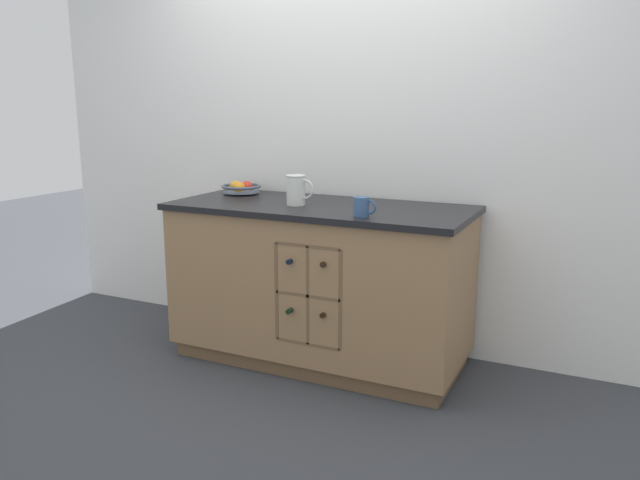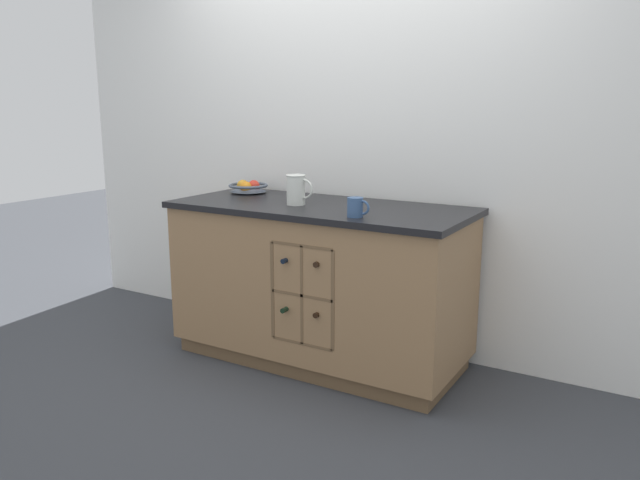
# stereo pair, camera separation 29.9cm
# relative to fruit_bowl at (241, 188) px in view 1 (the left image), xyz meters

# --- Properties ---
(ground_plane) EXTENTS (14.00, 14.00, 0.00)m
(ground_plane) POSITION_rel_fruit_bowl_xyz_m (0.63, -0.17, -0.95)
(ground_plane) COLOR #383A3F
(back_wall) EXTENTS (4.40, 0.06, 2.55)m
(back_wall) POSITION_rel_fruit_bowl_xyz_m (0.63, 0.25, 0.32)
(back_wall) COLOR white
(back_wall) RESTS_ON ground_plane
(kitchen_island) EXTENTS (1.69, 0.76, 0.92)m
(kitchen_island) POSITION_rel_fruit_bowl_xyz_m (0.63, -0.17, -0.49)
(kitchen_island) COLOR brown
(kitchen_island) RESTS_ON ground_plane
(fruit_bowl) EXTENTS (0.25, 0.25, 0.08)m
(fruit_bowl) POSITION_rel_fruit_bowl_xyz_m (0.00, 0.00, 0.00)
(fruit_bowl) COLOR #4C5666
(fruit_bowl) RESTS_ON kitchen_island
(white_pitcher) EXTENTS (0.16, 0.11, 0.17)m
(white_pitcher) POSITION_rel_fruit_bowl_xyz_m (0.51, -0.23, 0.05)
(white_pitcher) COLOR silver
(white_pitcher) RESTS_ON kitchen_island
(ceramic_mug) EXTENTS (0.12, 0.08, 0.10)m
(ceramic_mug) POSITION_rel_fruit_bowl_xyz_m (0.97, -0.41, 0.01)
(ceramic_mug) COLOR #385684
(ceramic_mug) RESTS_ON kitchen_island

